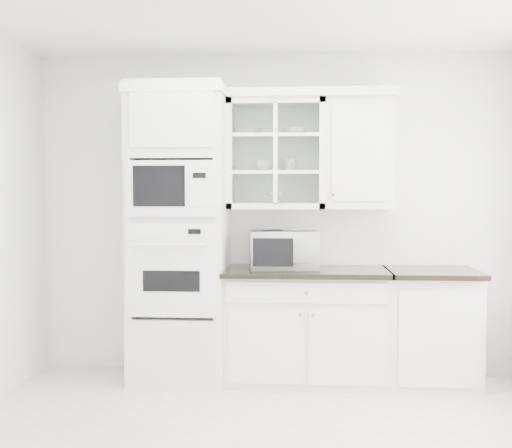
{
  "coord_description": "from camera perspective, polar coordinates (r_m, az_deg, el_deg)",
  "views": [
    {
      "loc": [
        0.23,
        -3.73,
        1.54
      ],
      "look_at": [
        -0.1,
        1.05,
        1.3
      ],
      "focal_mm": 45.0,
      "sensor_mm": 36.0,
      "label": 1
    }
  ],
  "objects": [
    {
      "name": "bowl_b",
      "position": [
        5.34,
        3.46,
        8.23
      ],
      "size": [
        0.21,
        0.21,
        0.06
      ],
      "primitive_type": "imported",
      "rotation": [
        0.0,
        0.0,
        0.19
      ],
      "color": "white",
      "rests_on": "upper_cabinet_glass"
    },
    {
      "name": "base_cabinet_run",
      "position": [
        5.29,
        4.46,
        -8.89
      ],
      "size": [
        1.32,
        0.67,
        0.92
      ],
      "color": "white",
      "rests_on": "ground"
    },
    {
      "name": "crown_molding",
      "position": [
        5.36,
        0.66,
        11.41
      ],
      "size": [
        2.14,
        0.38,
        0.07
      ],
      "primitive_type": "cube",
      "color": "white",
      "rests_on": "room_shell"
    },
    {
      "name": "upper_cabinet_glass",
      "position": [
        5.33,
        1.81,
        6.21
      ],
      "size": [
        0.8,
        0.33,
        0.9
      ],
      "color": "white",
      "rests_on": "room_shell"
    },
    {
      "name": "bowl_a",
      "position": [
        5.36,
        -0.63,
        8.17
      ],
      "size": [
        0.24,
        0.24,
        0.05
      ],
      "primitive_type": "imported",
      "rotation": [
        0.0,
        0.0,
        -0.22
      ],
      "color": "white",
      "rests_on": "upper_cabinet_glass"
    },
    {
      "name": "cup_a",
      "position": [
        5.32,
        0.65,
        5.2
      ],
      "size": [
        0.13,
        0.13,
        0.09
      ],
      "primitive_type": "imported",
      "rotation": [
        0.0,
        0.0,
        0.16
      ],
      "color": "white",
      "rests_on": "upper_cabinet_glass"
    },
    {
      "name": "countertop_microwave",
      "position": [
        5.17,
        2.45,
        -2.28
      ],
      "size": [
        0.58,
        0.5,
        0.31
      ],
      "primitive_type": "imported",
      "rotation": [
        0.0,
        0.0,
        3.25
      ],
      "color": "white",
      "rests_on": "base_cabinet_run"
    },
    {
      "name": "extra_base_cabinet",
      "position": [
        5.39,
        15.28,
        -8.75
      ],
      "size": [
        0.72,
        0.67,
        0.92
      ],
      "color": "white",
      "rests_on": "ground"
    },
    {
      "name": "cup_b",
      "position": [
        5.32,
        3.02,
        5.24
      ],
      "size": [
        0.13,
        0.13,
        0.1
      ],
      "primitive_type": "imported",
      "rotation": [
        0.0,
        0.0,
        0.24
      ],
      "color": "white",
      "rests_on": "upper_cabinet_glass"
    },
    {
      "name": "room_shell",
      "position": [
        4.17,
        0.78,
        6.15
      ],
      "size": [
        4.0,
        3.5,
        2.7
      ],
      "color": "white",
      "rests_on": "ground"
    },
    {
      "name": "upper_cabinet_solid",
      "position": [
        5.34,
        9.1,
        6.16
      ],
      "size": [
        0.55,
        0.33,
        0.9
      ],
      "primitive_type": "cube",
      "color": "white",
      "rests_on": "room_shell"
    },
    {
      "name": "oven_column",
      "position": [
        5.25,
        -6.81,
        -0.86
      ],
      "size": [
        0.76,
        0.68,
        2.4
      ],
      "color": "white",
      "rests_on": "ground"
    }
  ]
}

